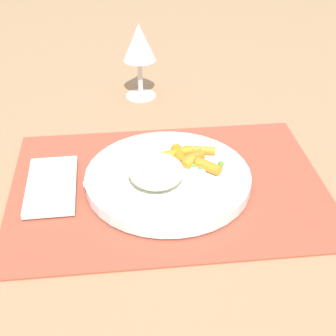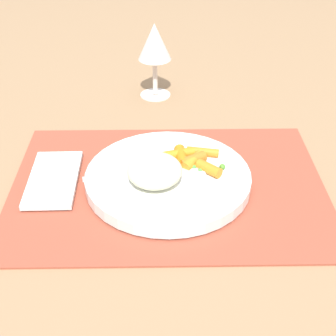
{
  "view_description": "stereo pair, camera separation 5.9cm",
  "coord_description": "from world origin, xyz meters",
  "px_view_note": "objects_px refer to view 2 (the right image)",
  "views": [
    {
      "loc": [
        -0.07,
        -0.62,
        0.46
      ],
      "look_at": [
        0.0,
        0.0,
        0.04
      ],
      "focal_mm": 52.84,
      "sensor_mm": 36.0,
      "label": 1
    },
    {
      "loc": [
        -0.01,
        -0.62,
        0.46
      ],
      "look_at": [
        0.0,
        0.0,
        0.04
      ],
      "focal_mm": 52.84,
      "sensor_mm": 36.0,
      "label": 2
    }
  ],
  "objects_px": {
    "fork": "(158,173)",
    "wine_glass": "(155,45)",
    "napkin": "(54,179)",
    "carrot_portion": "(191,158)",
    "plate": "(168,178)",
    "rice_mound": "(155,171)"
  },
  "relations": [
    {
      "from": "plate",
      "to": "fork",
      "type": "xyz_separation_m",
      "value": [
        -0.02,
        -0.0,
        0.01
      ]
    },
    {
      "from": "rice_mound",
      "to": "wine_glass",
      "type": "bearing_deg",
      "value": 90.23
    },
    {
      "from": "plate",
      "to": "napkin",
      "type": "relative_size",
      "value": 1.74
    },
    {
      "from": "rice_mound",
      "to": "plate",
      "type": "bearing_deg",
      "value": 50.43
    },
    {
      "from": "fork",
      "to": "napkin",
      "type": "height_order",
      "value": "fork"
    },
    {
      "from": "plate",
      "to": "wine_glass",
      "type": "relative_size",
      "value": 1.66
    },
    {
      "from": "napkin",
      "to": "rice_mound",
      "type": "bearing_deg",
      "value": -12.02
    },
    {
      "from": "plate",
      "to": "napkin",
      "type": "height_order",
      "value": "plate"
    },
    {
      "from": "plate",
      "to": "carrot_portion",
      "type": "relative_size",
      "value": 2.75
    },
    {
      "from": "fork",
      "to": "wine_glass",
      "type": "height_order",
      "value": "wine_glass"
    },
    {
      "from": "rice_mound",
      "to": "napkin",
      "type": "height_order",
      "value": "rice_mound"
    },
    {
      "from": "fork",
      "to": "wine_glass",
      "type": "distance_m",
      "value": 0.34
    },
    {
      "from": "rice_mound",
      "to": "carrot_portion",
      "type": "relative_size",
      "value": 0.88
    },
    {
      "from": "carrot_portion",
      "to": "wine_glass",
      "type": "distance_m",
      "value": 0.31
    },
    {
      "from": "napkin",
      "to": "carrot_portion",
      "type": "bearing_deg",
      "value": 5.05
    },
    {
      "from": "wine_glass",
      "to": "napkin",
      "type": "xyz_separation_m",
      "value": [
        -0.16,
        -0.31,
        -0.1
      ]
    },
    {
      "from": "carrot_portion",
      "to": "wine_glass",
      "type": "relative_size",
      "value": 0.6
    },
    {
      "from": "rice_mound",
      "to": "wine_glass",
      "type": "height_order",
      "value": "wine_glass"
    },
    {
      "from": "rice_mound",
      "to": "wine_glass",
      "type": "relative_size",
      "value": 0.53
    },
    {
      "from": "carrot_portion",
      "to": "napkin",
      "type": "bearing_deg",
      "value": -174.95
    },
    {
      "from": "fork",
      "to": "wine_glass",
      "type": "xyz_separation_m",
      "value": [
        -0.01,
        0.33,
        0.08
      ]
    },
    {
      "from": "carrot_portion",
      "to": "wine_glass",
      "type": "bearing_deg",
      "value": 101.25
    }
  ]
}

